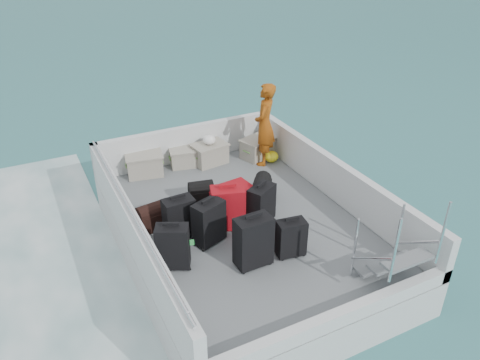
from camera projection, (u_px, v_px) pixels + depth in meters
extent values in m
plane|color=#185755|center=(242.00, 252.00, 7.71)|extent=(160.00, 160.00, 0.00)
cube|color=silver|center=(242.00, 237.00, 7.56)|extent=(3.60, 5.00, 0.60)
cube|color=slate|center=(242.00, 221.00, 7.41)|extent=(3.30, 4.70, 0.02)
cube|color=silver|center=(133.00, 232.00, 6.56)|extent=(0.14, 5.00, 0.70)
cube|color=silver|center=(333.00, 178.00, 7.92)|extent=(0.14, 5.00, 0.70)
cube|color=silver|center=(186.00, 143.00, 9.13)|extent=(3.60, 0.14, 0.70)
cube|color=silver|center=(337.00, 318.00, 5.47)|extent=(3.60, 0.14, 0.20)
cylinder|color=silver|center=(129.00, 207.00, 6.36)|extent=(0.04, 4.80, 0.04)
cube|color=black|center=(173.00, 247.00, 6.28)|extent=(0.50, 0.42, 0.66)
cube|color=black|center=(179.00, 218.00, 6.89)|extent=(0.46, 0.29, 0.65)
cube|color=black|center=(253.00, 242.00, 6.30)|extent=(0.50, 0.30, 0.75)
cube|color=black|center=(209.00, 223.00, 6.77)|extent=(0.52, 0.41, 0.67)
cube|color=#AE0D15|center=(228.00, 208.00, 7.08)|extent=(0.57, 0.44, 0.70)
cube|color=black|center=(291.00, 239.00, 6.53)|extent=(0.43, 0.30, 0.56)
cube|color=black|center=(261.00, 205.00, 7.23)|extent=(0.52, 0.44, 0.64)
cube|color=#AE0D15|center=(231.00, 196.00, 7.80)|extent=(0.78, 0.57, 0.29)
cube|color=#A6A091|center=(145.00, 165.00, 8.66)|extent=(0.71, 0.55, 0.38)
cube|color=#A6A091|center=(185.00, 158.00, 8.99)|extent=(0.60, 0.47, 0.32)
cube|color=#A6A091|center=(210.00, 154.00, 9.07)|extent=(0.68, 0.51, 0.38)
cube|color=#A6A091|center=(258.00, 149.00, 9.31)|extent=(0.71, 0.59, 0.37)
ellipsoid|color=yellow|center=(271.00, 157.00, 9.16)|extent=(0.28, 0.26, 0.22)
ellipsoid|color=white|center=(209.00, 141.00, 8.94)|extent=(0.24, 0.24, 0.18)
imported|color=#CE6113|center=(265.00, 125.00, 8.79)|extent=(0.68, 0.69, 1.60)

